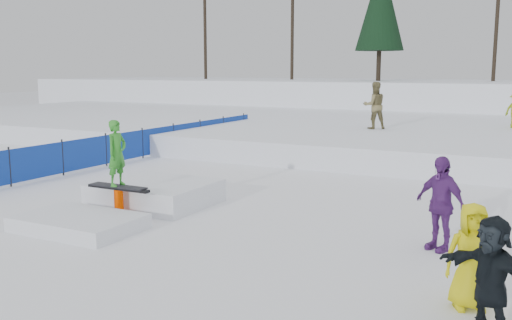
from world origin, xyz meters
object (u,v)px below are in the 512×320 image
at_px(walker_olive, 375,105).
at_px(spectator_purple, 440,203).
at_px(spectator_dark, 491,275).
at_px(jib_rail_feature, 136,198).
at_px(spectator_yellow, 471,256).
at_px(safety_fence, 143,143).

distance_m(walker_olive, spectator_purple, 13.21).
height_order(walker_olive, spectator_dark, walker_olive).
relative_size(walker_olive, spectator_purple, 1.11).
xyz_separation_m(walker_olive, spectator_purple, (4.69, -12.32, -0.90)).
bearing_deg(jib_rail_feature, spectator_purple, 2.02).
relative_size(walker_olive, spectator_dark, 1.28).
height_order(walker_olive, spectator_yellow, walker_olive).
relative_size(safety_fence, spectator_yellow, 11.04).
relative_size(safety_fence, spectator_dark, 10.89).
xyz_separation_m(spectator_purple, spectator_dark, (1.12, -3.05, -0.11)).
xyz_separation_m(safety_fence, spectator_yellow, (12.20, -8.40, 0.17)).
height_order(safety_fence, walker_olive, walker_olive).
distance_m(safety_fence, spectator_yellow, 14.82).
bearing_deg(safety_fence, walker_olive, 43.32).
height_order(safety_fence, spectator_yellow, spectator_yellow).
height_order(spectator_dark, jib_rail_feature, jib_rail_feature).
bearing_deg(safety_fence, jib_rail_feature, -52.54).
xyz_separation_m(spectator_yellow, spectator_dark, (0.30, -0.66, 0.01)).
height_order(spectator_purple, spectator_dark, spectator_purple).
height_order(spectator_purple, spectator_yellow, spectator_purple).
relative_size(spectator_yellow, spectator_dark, 0.99).
height_order(spectator_purple, jib_rail_feature, jib_rail_feature).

